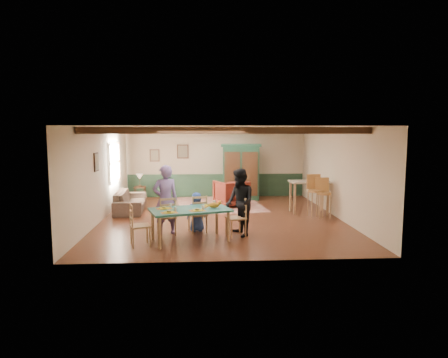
{
  "coord_description": "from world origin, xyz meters",
  "views": [
    {
      "loc": [
        -0.61,
        -11.73,
        2.59
      ],
      "look_at": [
        0.1,
        0.25,
        1.15
      ],
      "focal_mm": 32.0,
      "sensor_mm": 36.0,
      "label": 1
    }
  ],
  "objects": [
    {
      "name": "place_setting_near_left",
      "position": [
        -1.33,
        -2.85,
        0.82
      ],
      "size": [
        0.48,
        0.41,
        0.11
      ],
      "primitive_type": null,
      "rotation": [
        0.0,
        0.0,
        0.3
      ],
      "color": "gold",
      "rests_on": "dining_table"
    },
    {
      "name": "ceiling_beam_mid",
      "position": [
        0.0,
        0.4,
        2.61
      ],
      "size": [
        6.95,
        0.16,
        0.16
      ],
      "primitive_type": "cube",
      "color": "black",
      "rests_on": "ceiling"
    },
    {
      "name": "picture_left_wall",
      "position": [
        -3.47,
        -0.6,
        1.75
      ],
      "size": [
        0.04,
        0.42,
        0.52
      ],
      "primitive_type": null,
      "color": "gray",
      "rests_on": "wall_left"
    },
    {
      "name": "end_table",
      "position": [
        -2.89,
        3.23,
        0.26
      ],
      "size": [
        0.44,
        0.44,
        0.52
      ],
      "primitive_type": null,
      "rotation": [
        0.0,
        0.0,
        0.03
      ],
      "color": "black",
      "rests_on": "floor"
    },
    {
      "name": "wall_left",
      "position": [
        -3.5,
        0.0,
        1.35
      ],
      "size": [
        0.02,
        8.0,
        2.7
      ],
      "primitive_type": "cube",
      "color": "beige",
      "rests_on": "floor"
    },
    {
      "name": "ceiling_beam_front",
      "position": [
        0.0,
        -2.3,
        2.61
      ],
      "size": [
        6.95,
        0.16,
        0.16
      ],
      "primitive_type": "cube",
      "color": "black",
      "rests_on": "ceiling"
    },
    {
      "name": "person_man",
      "position": [
        -1.5,
        -1.79,
        0.88
      ],
      "size": [
        0.74,
        0.59,
        1.76
      ],
      "primitive_type": "imported",
      "rotation": [
        0.0,
        0.0,
        3.44
      ],
      "color": "#8062A9",
      "rests_on": "floor"
    },
    {
      "name": "bar_stool_right",
      "position": [
        3.07,
        -0.13,
        0.6
      ],
      "size": [
        0.43,
        0.47,
        1.2
      ],
      "primitive_type": null,
      "rotation": [
        0.0,
        0.0,
        0.02
      ],
      "color": "tan",
      "rests_on": "floor"
    },
    {
      "name": "person_woman",
      "position": [
        0.35,
        -2.07,
        0.84
      ],
      "size": [
        0.85,
        0.97,
        1.68
      ],
      "primitive_type": "imported",
      "rotation": [
        0.0,
        0.0,
        -1.27
      ],
      "color": "black",
      "rests_on": "floor"
    },
    {
      "name": "dining_table",
      "position": [
        -0.87,
        -2.44,
        0.38
      ],
      "size": [
        2.05,
        1.52,
        0.76
      ],
      "primitive_type": null,
      "rotation": [
        0.0,
        0.0,
        0.3
      ],
      "color": "#1B574D",
      "rests_on": "floor"
    },
    {
      "name": "armoire",
      "position": [
        0.92,
        3.23,
        1.05
      ],
      "size": [
        1.55,
        0.76,
        2.11
      ],
      "primitive_type": "cube",
      "rotation": [
        0.0,
        0.0,
        -0.11
      ],
      "color": "#143221",
      "rests_on": "floor"
    },
    {
      "name": "table_lamp",
      "position": [
        -2.89,
        3.23,
        0.76
      ],
      "size": [
        0.3,
        0.3,
        0.48
      ],
      "primitive_type": null,
      "rotation": [
        0.0,
        0.0,
        -0.13
      ],
      "color": "tan",
      "rests_on": "end_table"
    },
    {
      "name": "bar_stool_left",
      "position": [
        2.86,
        -0.0,
        0.64
      ],
      "size": [
        0.5,
        0.54,
        1.29
      ],
      "primitive_type": null,
      "rotation": [
        0.0,
        0.0,
        0.08
      ],
      "color": "tan",
      "rests_on": "floor"
    },
    {
      "name": "dining_chair_far_right",
      "position": [
        -0.69,
        -1.62,
        0.48
      ],
      "size": [
        0.54,
        0.56,
        0.97
      ],
      "primitive_type": null,
      "rotation": [
        0.0,
        0.0,
        3.44
      ],
      "color": "#A27851",
      "rests_on": "floor"
    },
    {
      "name": "dining_chair_end_left",
      "position": [
        -1.98,
        -2.79,
        0.48
      ],
      "size": [
        0.56,
        0.54,
        0.97
      ],
      "primitive_type": null,
      "rotation": [
        0.0,
        0.0,
        1.87
      ],
      "color": "#A27851",
      "rests_on": "floor"
    },
    {
      "name": "floor",
      "position": [
        0.0,
        0.0,
        0.0
      ],
      "size": [
        8.0,
        8.0,
        0.0
      ],
      "primitive_type": "plane",
      "color": "#4A2215",
      "rests_on": "ground"
    },
    {
      "name": "dining_chair_far_left",
      "position": [
        -1.47,
        -1.87,
        0.48
      ],
      "size": [
        0.54,
        0.56,
        0.97
      ],
      "primitive_type": null,
      "rotation": [
        0.0,
        0.0,
        3.44
      ],
      "color": "#A27851",
      "rests_on": "floor"
    },
    {
      "name": "counter_table",
      "position": [
        2.84,
        0.66,
        0.51
      ],
      "size": [
        1.24,
        0.74,
        1.02
      ],
      "primitive_type": null,
      "rotation": [
        0.0,
        0.0,
        0.02
      ],
      "color": "#BEAE94",
      "rests_on": "floor"
    },
    {
      "name": "ceiling",
      "position": [
        0.0,
        0.0,
        2.7
      ],
      "size": [
        7.0,
        8.0,
        0.02
      ],
      "primitive_type": "cube",
      "color": "white",
      "rests_on": "wall_back"
    },
    {
      "name": "armchair",
      "position": [
        0.44,
        1.88,
        0.46
      ],
      "size": [
        1.3,
        1.32,
        0.91
      ],
      "primitive_type": "imported",
      "rotation": [
        0.0,
        0.0,
        -2.72
      ],
      "color": "#47120E",
      "rests_on": "floor"
    },
    {
      "name": "window_left",
      "position": [
        -3.47,
        1.7,
        1.55
      ],
      "size": [
        0.06,
        1.6,
        1.3
      ],
      "primitive_type": null,
      "color": "white",
      "rests_on": "wall_left"
    },
    {
      "name": "dining_chair_end_right",
      "position": [
        0.25,
        -2.1,
        0.48
      ],
      "size": [
        0.56,
        0.54,
        0.97
      ],
      "primitive_type": null,
      "rotation": [
        0.0,
        0.0,
        -1.27
      ],
      "color": "#A27851",
      "rests_on": "floor"
    },
    {
      "name": "ceiling_beam_back",
      "position": [
        0.0,
        3.0,
        2.61
      ],
      "size": [
        6.95,
        0.16,
        0.16
      ],
      "primitive_type": "cube",
      "color": "black",
      "rests_on": "ceiling"
    },
    {
      "name": "place_setting_far_right",
      "position": [
        -0.41,
        -2.04,
        0.82
      ],
      "size": [
        0.48,
        0.41,
        0.11
      ],
      "primitive_type": null,
      "rotation": [
        0.0,
        0.0,
        0.3
      ],
      "color": "gold",
      "rests_on": "dining_table"
    },
    {
      "name": "area_rug",
      "position": [
        0.04,
        2.23,
        0.01
      ],
      "size": [
        3.2,
        3.67,
        0.01
      ],
      "primitive_type": "cube",
      "rotation": [
        0.0,
        0.0,
        0.11
      ],
      "color": "beige",
      "rests_on": "floor"
    },
    {
      "name": "wainscot_back",
      "position": [
        0.0,
        3.98,
        0.45
      ],
      "size": [
        6.95,
        0.03,
        0.9
      ],
      "primitive_type": "cube",
      "color": "#203B28",
      "rests_on": "floor"
    },
    {
      "name": "picture_back_a",
      "position": [
        -1.3,
        3.97,
        1.8
      ],
      "size": [
        0.45,
        0.04,
        0.55
      ],
      "primitive_type": null,
      "color": "gray",
      "rests_on": "wall_back"
    },
    {
      "name": "place_setting_near_center",
      "position": [
        -0.69,
        -2.66,
        0.82
      ],
      "size": [
        0.48,
        0.41,
        0.11
      ],
      "primitive_type": null,
      "rotation": [
        0.0,
        0.0,
        0.3
      ],
      "color": "gold",
      "rests_on": "dining_table"
    },
    {
      "name": "person_child",
      "position": [
        -0.72,
        -1.55,
        0.51
      ],
      "size": [
        0.57,
        0.46,
        1.02
      ],
      "primitive_type": "imported",
      "rotation": [
        0.0,
        0.0,
        3.44
      ],
      "color": "#244293",
      "rests_on": "floor"
    },
    {
      "name": "cat",
      "position": [
        -0.3,
        -2.38,
        0.86
      ],
      "size": [
        0.39,
        0.25,
        0.18
      ],
      "primitive_type": null,
      "rotation": [
        0.0,
        0.0,
        0.3
      ],
      "color": "orange",
      "rests_on": "dining_table"
    },
    {
      "name": "picture_back_b",
      "position": [
        -2.4,
        3.97,
        1.65
      ],
      "size": [
        0.38,
        0.04,
        0.48
      ],
      "primitive_type": null,
      "color": "gray",
      "rests_on": "wall_back"
    },
    {
      "name": "wall_right",
      "position": [
        3.5,
        0.0,
        1.35
      ],
      "size": [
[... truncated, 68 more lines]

